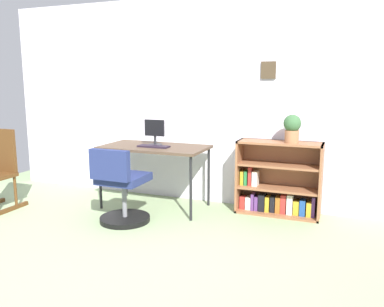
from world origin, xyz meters
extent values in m
plane|color=#8CA375|center=(0.00, 0.00, 0.00)|extent=(6.24, 6.24, 0.00)
cube|color=silver|center=(0.00, 2.15, 1.20)|extent=(5.20, 0.10, 2.41)
cube|color=#433423|center=(0.85, 2.09, 1.56)|extent=(0.16, 0.02, 0.19)
cube|color=#4E3B2C|center=(-0.33, 1.66, 0.70)|extent=(1.19, 0.64, 0.03)
cylinder|color=black|center=(-0.88, 1.38, 0.34)|extent=(0.03, 0.03, 0.69)
cylinder|color=black|center=(0.22, 1.38, 0.34)|extent=(0.03, 0.03, 0.69)
cylinder|color=black|center=(-0.88, 1.94, 0.34)|extent=(0.03, 0.03, 0.69)
cylinder|color=black|center=(0.22, 1.94, 0.34)|extent=(0.03, 0.03, 0.69)
cylinder|color=#262628|center=(-0.35, 1.71, 0.72)|extent=(0.16, 0.16, 0.01)
cylinder|color=#262628|center=(-0.35, 1.71, 0.78)|extent=(0.03, 0.03, 0.10)
cube|color=black|center=(-0.35, 1.70, 0.92)|extent=(0.24, 0.02, 0.19)
cube|color=black|center=(-0.30, 1.58, 0.72)|extent=(0.36, 0.13, 0.02)
cylinder|color=black|center=(-0.41, 1.11, 0.03)|extent=(0.52, 0.52, 0.05)
cylinder|color=slate|center=(-0.41, 1.11, 0.23)|extent=(0.05, 0.05, 0.37)
cube|color=navy|center=(-0.41, 1.11, 0.46)|extent=(0.44, 0.44, 0.08)
cube|color=navy|center=(-0.41, 0.86, 0.65)|extent=(0.42, 0.07, 0.30)
cube|color=#503015|center=(-1.78, 0.85, 0.02)|extent=(0.04, 0.64, 0.04)
cylinder|color=#503015|center=(-1.78, 1.01, 0.21)|extent=(0.03, 0.03, 0.34)
cube|color=#503015|center=(-1.96, 1.03, 0.67)|extent=(0.40, 0.04, 0.49)
cube|color=brown|center=(0.59, 1.92, 0.40)|extent=(0.02, 0.30, 0.80)
cube|color=brown|center=(1.47, 1.92, 0.40)|extent=(0.02, 0.30, 0.80)
cube|color=brown|center=(1.03, 1.92, 0.79)|extent=(0.90, 0.30, 0.02)
cube|color=brown|center=(1.03, 1.92, 0.01)|extent=(0.90, 0.30, 0.02)
cube|color=brown|center=(1.03, 2.06, 0.40)|extent=(0.90, 0.02, 0.80)
cube|color=brown|center=(1.03, 1.92, 0.29)|extent=(0.85, 0.28, 0.02)
cube|color=brown|center=(1.03, 1.92, 0.55)|extent=(0.85, 0.28, 0.02)
cube|color=#B22D28|center=(0.65, 1.91, 0.09)|extent=(0.06, 0.09, 0.14)
cube|color=beige|center=(0.71, 1.91, 0.09)|extent=(0.06, 0.11, 0.14)
cube|color=#593372|center=(0.76, 1.91, 0.12)|extent=(0.03, 0.12, 0.19)
cube|color=#593372|center=(0.80, 1.91, 0.10)|extent=(0.04, 0.11, 0.16)
cube|color=black|center=(0.86, 1.91, 0.12)|extent=(0.07, 0.12, 0.19)
cube|color=#B79323|center=(0.92, 1.91, 0.11)|extent=(0.04, 0.11, 0.17)
cube|color=black|center=(0.98, 1.91, 0.11)|extent=(0.05, 0.09, 0.18)
cube|color=#99591E|center=(1.04, 1.91, 0.11)|extent=(0.05, 0.10, 0.18)
cube|color=#B22D28|center=(1.10, 1.91, 0.13)|extent=(0.06, 0.10, 0.21)
cube|color=beige|center=(1.17, 1.91, 0.13)|extent=(0.06, 0.12, 0.22)
cube|color=#B79323|center=(1.23, 1.91, 0.10)|extent=(0.06, 0.09, 0.15)
cube|color=#1E478C|center=(1.30, 1.91, 0.11)|extent=(0.06, 0.11, 0.17)
cube|color=#B79323|center=(1.37, 1.91, 0.10)|extent=(0.05, 0.12, 0.15)
cube|color=#593372|center=(1.41, 1.91, 0.13)|extent=(0.03, 0.11, 0.22)
cube|color=#B79323|center=(0.64, 1.91, 0.38)|extent=(0.04, 0.11, 0.16)
cube|color=#237238|center=(0.68, 1.91, 0.38)|extent=(0.03, 0.11, 0.16)
cube|color=#B22D28|center=(0.72, 1.91, 0.41)|extent=(0.04, 0.09, 0.21)
cube|color=beige|center=(0.78, 1.91, 0.38)|extent=(0.06, 0.12, 0.17)
cylinder|color=#9E6642|center=(1.15, 1.90, 0.87)|extent=(0.15, 0.15, 0.13)
sphere|color=#365E36|center=(1.15, 1.90, 1.01)|extent=(0.18, 0.18, 0.18)
camera|label=1|loc=(1.71, -2.33, 1.44)|focal=37.35mm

